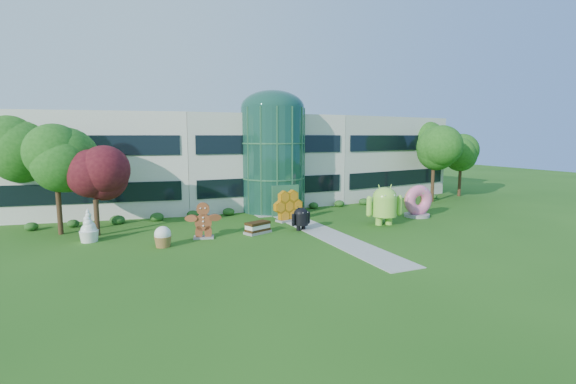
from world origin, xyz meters
name	(u,v)px	position (x,y,z in m)	size (l,w,h in m)	color
ground	(335,238)	(0.00, 0.00, 0.00)	(140.00, 140.00, 0.00)	#215114
building	(253,159)	(0.00, 18.00, 4.65)	(46.00, 15.00, 9.30)	beige
atrium	(273,160)	(0.00, 12.00, 4.90)	(6.00, 6.00, 9.80)	#194738
walkway	(321,232)	(0.00, 2.00, 0.02)	(2.40, 20.00, 0.04)	#9E9E93
tree_red	(95,195)	(-15.50, 7.50, 3.00)	(4.00, 4.00, 6.00)	#3F0C14
trees_backdrop	(269,167)	(0.00, 13.00, 4.20)	(52.00, 8.00, 8.40)	#1B4F13
android_green	(384,203)	(5.86, 2.20, 1.82)	(3.21, 2.14, 3.63)	#8DD444
android_black	(301,217)	(-1.18, 3.15, 1.03)	(1.82, 1.22, 2.07)	black
donut	(417,201)	(10.64, 3.85, 1.45)	(2.78, 1.34, 2.90)	#D85294
gingerbread	(203,220)	(-8.58, 3.66, 1.29)	(2.80, 1.08, 2.59)	brown
ice_cream_sandwich	(258,227)	(-4.58, 3.49, 0.44)	(1.99, 0.99, 0.88)	black
honeycomb	(288,207)	(-0.71, 6.67, 1.19)	(3.03, 1.08, 2.38)	orange
froyo	(88,225)	(-16.00, 5.77, 1.15)	(1.34, 1.34, 2.29)	white
cupcake	(163,237)	(-11.52, 2.36, 0.69)	(1.15, 1.15, 1.38)	white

